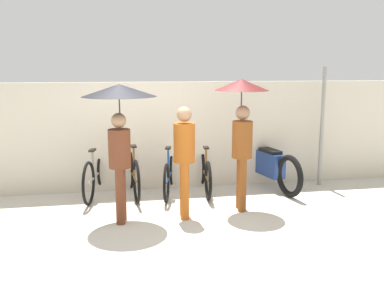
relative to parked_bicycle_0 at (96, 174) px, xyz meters
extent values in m
plane|color=beige|center=(0.97, -1.63, -0.38)|extent=(30.00, 30.00, 0.00)
cube|color=beige|center=(0.97, 0.30, 0.61)|extent=(11.21, 0.12, 1.99)
torus|color=black|center=(0.10, 0.50, -0.02)|extent=(0.19, 0.73, 0.73)
torus|color=black|center=(-0.10, -0.52, -0.02)|extent=(0.19, 0.73, 0.73)
cylinder|color=#A59E93|center=(0.00, -0.01, -0.02)|extent=(0.23, 1.03, 0.04)
cylinder|color=#A59E93|center=(-0.04, -0.19, 0.22)|extent=(0.04, 0.04, 0.48)
cube|color=black|center=(-0.04, -0.19, 0.47)|extent=(0.13, 0.21, 0.03)
cylinder|color=#A59E93|center=(0.10, 0.50, 0.31)|extent=(0.04, 0.04, 0.65)
cylinder|color=#A59E93|center=(0.10, 0.50, 0.64)|extent=(0.44, 0.11, 0.03)
torus|color=black|center=(0.61, 0.38, -0.01)|extent=(0.10, 0.74, 0.74)
torus|color=black|center=(0.68, -0.58, -0.01)|extent=(0.10, 0.74, 0.74)
cylinder|color=brown|center=(0.65, -0.10, -0.01)|extent=(0.10, 0.96, 0.04)
cylinder|color=brown|center=(0.66, -0.27, 0.26)|extent=(0.04, 0.04, 0.53)
cube|color=black|center=(0.66, -0.27, 0.54)|extent=(0.10, 0.21, 0.03)
cylinder|color=brown|center=(0.61, 0.38, 0.32)|extent=(0.04, 0.04, 0.67)
cylinder|color=brown|center=(0.61, 0.38, 0.66)|extent=(0.44, 0.06, 0.03)
torus|color=black|center=(1.42, 0.42, -0.05)|extent=(0.20, 0.66, 0.67)
torus|color=black|center=(1.18, -0.62, -0.05)|extent=(0.20, 0.66, 0.67)
cylinder|color=#19478C|center=(1.30, -0.10, -0.05)|extent=(0.27, 1.05, 0.04)
cylinder|color=#19478C|center=(1.26, -0.28, 0.21)|extent=(0.04, 0.04, 0.52)
cube|color=black|center=(1.26, -0.28, 0.49)|extent=(0.13, 0.22, 0.03)
cylinder|color=#19478C|center=(1.42, 0.42, 0.27)|extent=(0.04, 0.04, 0.64)
cylinder|color=#19478C|center=(1.42, 0.42, 0.59)|extent=(0.44, 0.13, 0.03)
torus|color=black|center=(2.00, 0.41, -0.04)|extent=(0.12, 0.68, 0.68)
torus|color=black|center=(1.90, -0.61, -0.04)|extent=(0.12, 0.68, 0.68)
cylinder|color=brown|center=(1.95, -0.10, -0.04)|extent=(0.13, 1.02, 0.04)
cylinder|color=brown|center=(1.93, -0.28, 0.21)|extent=(0.04, 0.04, 0.50)
cube|color=black|center=(1.93, -0.28, 0.47)|extent=(0.11, 0.21, 0.03)
cylinder|color=brown|center=(2.00, 0.41, 0.30)|extent=(0.04, 0.04, 0.69)
cylinder|color=brown|center=(2.00, 0.41, 0.65)|extent=(0.44, 0.07, 0.03)
cylinder|color=brown|center=(0.40, -1.51, 0.03)|extent=(0.13, 0.13, 0.82)
cylinder|color=brown|center=(0.43, -1.33, 0.03)|extent=(0.13, 0.13, 0.82)
cylinder|color=brown|center=(0.41, -1.42, 0.72)|extent=(0.32, 0.32, 0.56)
sphere|color=tan|center=(0.41, -1.42, 1.13)|extent=(0.21, 0.21, 0.21)
cylinder|color=#332D28|center=(0.43, -1.28, 1.10)|extent=(0.02, 0.02, 0.70)
cone|color=black|center=(0.43, -1.28, 1.54)|extent=(1.08, 1.08, 0.18)
cylinder|color=#B25619|center=(1.35, -1.47, 0.05)|extent=(0.13, 0.13, 0.86)
cylinder|color=#B25619|center=(1.37, -1.29, 0.05)|extent=(0.13, 0.13, 0.86)
cylinder|color=#B25619|center=(1.36, -1.38, 0.77)|extent=(0.32, 0.32, 0.58)
sphere|color=tan|center=(1.36, -1.38, 1.19)|extent=(0.22, 0.22, 0.22)
cylinder|color=brown|center=(2.30, -1.28, 0.04)|extent=(0.13, 0.13, 0.85)
cylinder|color=brown|center=(2.32, -1.11, 0.04)|extent=(0.13, 0.13, 0.85)
cylinder|color=brown|center=(2.31, -1.19, 0.76)|extent=(0.32, 0.32, 0.58)
sphere|color=#997051|center=(2.31, -1.19, 1.18)|extent=(0.22, 0.22, 0.22)
cylinder|color=#332D28|center=(2.32, -1.06, 1.15)|extent=(0.02, 0.02, 0.72)
cone|color=#591919|center=(2.32, -1.06, 1.60)|extent=(0.86, 0.86, 0.18)
torus|color=black|center=(3.08, 0.59, -0.01)|extent=(0.25, 0.76, 0.75)
torus|color=black|center=(3.34, -0.68, -0.01)|extent=(0.25, 0.76, 0.75)
cube|color=navy|center=(3.21, -0.05, 0.07)|extent=(0.38, 0.75, 0.44)
cube|color=black|center=(3.21, -0.05, 0.32)|extent=(0.31, 0.53, 0.06)
cylinder|color=#B2B2B7|center=(3.08, 0.59, 0.54)|extent=(0.57, 0.15, 0.03)
cylinder|color=gray|center=(4.23, -0.04, 0.75)|extent=(0.07, 0.07, 2.26)
camera|label=1|loc=(0.37, -7.53, 1.87)|focal=40.00mm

